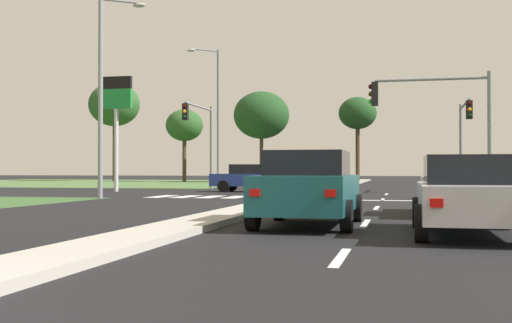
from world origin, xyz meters
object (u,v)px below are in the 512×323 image
treeline_near (114,105)px  traffic_signal_near_right (441,112)px  car_silver_third (468,194)px  car_maroon_fourth (302,176)px  car_blue_second (253,178)px  treeline_third (261,115)px  treeline_fourth (358,114)px  street_lamp_third (216,111)px  car_teal_fifth (309,188)px  treeline_second (184,126)px  street_lamp_second (105,86)px  fuel_price_totem (116,107)px  pedestrian_at_median (336,170)px  traffic_signal_far_left (202,129)px  car_white_near (456,186)px  traffic_signal_far_right (464,128)px

treeline_near → traffic_signal_near_right: bearing=-50.6°
car_silver_third → car_maroon_fourth: (-7.78, 30.28, 0.06)m
car_blue_second → treeline_third: (-5.61, 27.91, 5.84)m
car_silver_third → traffic_signal_near_right: (0.30, 13.98, 2.75)m
car_silver_third → treeline_fourth: treeline_fourth is taller
car_blue_second → street_lamp_third: size_ratio=0.49×
car_maroon_fourth → car_teal_fifth: bearing=99.1°
street_lamp_third → treeline_second: 23.49m
car_teal_fifth → street_lamp_second: 15.70m
street_lamp_third → fuel_price_totem: (-3.16, -8.98, -0.56)m
car_teal_fifth → pedestrian_at_median: size_ratio=2.47×
pedestrian_at_median → treeline_fourth: bearing=74.9°
car_teal_fifth → traffic_signal_far_left: (-9.94, 23.72, 2.85)m
car_white_near → car_maroon_fourth: car_maroon_fourth is taller
car_blue_second → street_lamp_third: street_lamp_third is taller
car_silver_third → pedestrian_at_median: 29.99m
street_lamp_third → treeline_near: size_ratio=0.88×
treeline_third → car_maroon_fourth: bearing=-70.5°
car_white_near → pedestrian_at_median: size_ratio=2.51×
car_teal_fifth → fuel_price_totem: 24.40m
treeline_second → treeline_fourth: (17.85, -0.75, 0.83)m
treeline_near → treeline_second: 9.20m
car_white_near → car_silver_third: bearing=-92.3°
car_white_near → treeline_third: (-15.13, 44.64, 5.83)m
street_lamp_second → treeline_fourth: 39.09m
street_lamp_third → fuel_price_totem: size_ratio=1.47×
car_blue_second → traffic_signal_far_left: traffic_signal_far_left is taller
car_maroon_fourth → car_teal_fifth: car_teal_fifth is taller
car_teal_fifth → traffic_signal_far_right: 24.39m
car_white_near → fuel_price_totem: bearing=137.8°
treeline_near → treeline_second: (8.67, -1.71, -2.55)m
car_maroon_fourth → street_lamp_second: (-5.63, -17.65, 3.93)m
street_lamp_third → fuel_price_totem: street_lamp_third is taller
treeline_near → fuel_price_totem: bearing=-64.7°
car_maroon_fourth → car_silver_third: bearing=104.4°
traffic_signal_near_right → treeline_third: size_ratio=0.56×
pedestrian_at_median → traffic_signal_far_left: bearing=-165.7°
car_maroon_fourth → car_teal_fifth: 29.24m
treeline_second → traffic_signal_far_left: bearing=-68.8°
car_maroon_fourth → traffic_signal_near_right: bearing=116.3°
traffic_signal_far_left → traffic_signal_near_right: (13.40, -11.15, -0.17)m
car_maroon_fourth → traffic_signal_far_right: (9.88, -5.21, 2.73)m
car_blue_second → treeline_near: bearing=-143.6°
treeline_second → car_blue_second: bearing=-64.3°
car_silver_third → car_teal_fifth: bearing=155.9°
car_maroon_fourth → traffic_signal_far_right: traffic_signal_far_right is taller
car_silver_third → pedestrian_at_median: (-5.43, 29.49, 0.47)m
traffic_signal_near_right → treeline_fourth: treeline_fourth is taller
treeline_fourth → street_lamp_second: bearing=-101.7°
traffic_signal_near_right → fuel_price_totem: (-17.16, 7.25, 1.22)m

